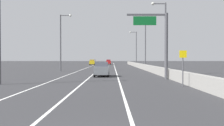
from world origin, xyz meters
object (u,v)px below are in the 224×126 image
(lamp_post_right_third, at_px, (144,42))
(lamp_post_right_fourth, at_px, (135,46))
(speed_advisory_sign, at_px, (183,65))
(lamp_post_right_second, at_px, (164,33))
(car_gray_0, at_px, (102,69))
(lamp_post_left_near, at_px, (2,18))
(car_yellow_3, at_px, (92,62))
(car_silver_2, at_px, (93,62))
(overhead_sign_gantry, at_px, (160,37))
(lamp_post_left_mid, at_px, (62,39))
(car_red_1, at_px, (108,62))

(lamp_post_right_third, xyz_separation_m, lamp_post_right_fourth, (-0.13, 19.57, 0.00))
(speed_advisory_sign, relative_size, lamp_post_right_second, 0.29)
(lamp_post_right_third, distance_m, lamp_post_right_fourth, 19.57)
(car_gray_0, bearing_deg, lamp_post_right_second, 21.76)
(lamp_post_left_near, relative_size, car_yellow_3, 2.24)
(car_silver_2, bearing_deg, car_gray_0, -84.77)
(overhead_sign_gantry, xyz_separation_m, car_gray_0, (-6.77, 4.08, -3.78))
(overhead_sign_gantry, bearing_deg, lamp_post_right_second, 75.40)
(lamp_post_left_mid, relative_size, car_yellow_3, 2.24)
(lamp_post_left_near, relative_size, car_red_1, 2.20)
(speed_advisory_sign, relative_size, car_red_1, 0.64)
(lamp_post_right_third, bearing_deg, lamp_post_right_second, -89.17)
(lamp_post_left_mid, bearing_deg, overhead_sign_gantry, -50.16)
(car_red_1, bearing_deg, car_yellow_3, -130.29)
(lamp_post_right_fourth, relative_size, car_silver_2, 2.17)
(overhead_sign_gantry, distance_m, lamp_post_right_second, 7.92)
(car_gray_0, height_order, car_red_1, car_red_1)
(overhead_sign_gantry, relative_size, lamp_post_right_second, 0.72)
(car_gray_0, bearing_deg, speed_advisory_sign, -58.68)
(car_silver_2, bearing_deg, car_yellow_3, -87.78)
(lamp_post_right_third, relative_size, car_silver_2, 2.17)
(overhead_sign_gantry, xyz_separation_m, car_silver_2, (-12.96, 71.66, -3.73))
(lamp_post_right_fourth, bearing_deg, car_silver_2, 120.22)
(lamp_post_left_near, xyz_separation_m, car_gray_0, (8.53, 10.08, -5.00))
(lamp_post_right_second, distance_m, car_silver_2, 65.99)
(lamp_post_right_third, distance_m, car_silver_2, 47.12)
(lamp_post_left_near, bearing_deg, lamp_post_left_mid, 88.26)
(lamp_post_right_fourth, relative_size, car_gray_0, 2.41)
(lamp_post_right_third, bearing_deg, car_yellow_3, 112.36)
(speed_advisory_sign, xyz_separation_m, car_yellow_3, (-13.02, 69.61, -0.78))
(overhead_sign_gantry, distance_m, car_silver_2, 72.91)
(lamp_post_right_second, xyz_separation_m, lamp_post_right_third, (-0.28, 19.57, 0.00))
(overhead_sign_gantry, height_order, car_silver_2, overhead_sign_gantry)
(overhead_sign_gantry, height_order, lamp_post_right_fourth, lamp_post_right_fourth)
(overhead_sign_gantry, bearing_deg, lamp_post_right_fourth, 88.08)
(lamp_post_right_second, xyz_separation_m, car_gray_0, (-8.74, -3.49, -5.00))
(lamp_post_right_fourth, height_order, lamp_post_left_near, same)
(car_gray_0, relative_size, car_silver_2, 0.90)
(lamp_post_right_fourth, relative_size, car_red_1, 2.20)
(lamp_post_right_second, distance_m, lamp_post_left_near, 21.97)
(overhead_sign_gantry, relative_size, car_red_1, 1.59)
(speed_advisory_sign, height_order, lamp_post_left_near, lamp_post_left_near)
(car_silver_2, bearing_deg, speed_advisory_sign, -80.42)
(lamp_post_right_third, bearing_deg, car_gray_0, -110.14)
(lamp_post_right_fourth, height_order, car_yellow_3, lamp_post_right_fourth)
(speed_advisory_sign, bearing_deg, lamp_post_right_third, 87.96)
(lamp_post_left_near, distance_m, lamp_post_left_mid, 23.50)
(lamp_post_left_near, xyz_separation_m, car_yellow_3, (2.72, 67.84, -4.97))
(car_gray_0, distance_m, car_silver_2, 67.86)
(lamp_post_right_third, distance_m, car_gray_0, 25.07)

